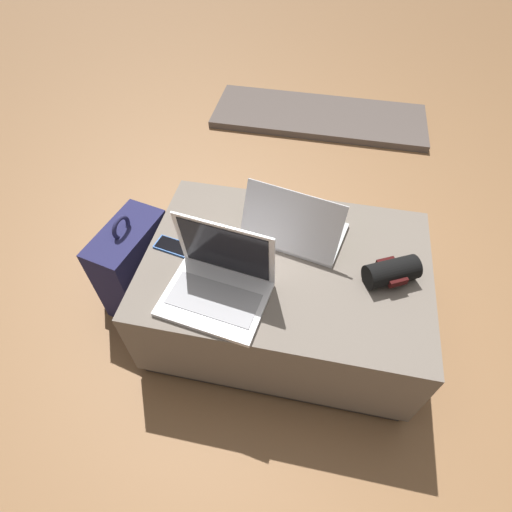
# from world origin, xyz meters

# --- Properties ---
(ground_plane) EXTENTS (14.00, 14.00, 0.00)m
(ground_plane) POSITION_xyz_m (0.00, 0.00, 0.00)
(ground_plane) COLOR olive
(ottoman) EXTENTS (1.00, 0.69, 0.40)m
(ottoman) POSITION_xyz_m (0.00, 0.00, 0.20)
(ottoman) COLOR #3D3832
(ottoman) RESTS_ON ground_plane
(laptop_near) EXTENTS (0.36, 0.29, 0.26)m
(laptop_near) POSITION_xyz_m (-0.20, -0.17, 0.45)
(laptop_near) COLOR silver
(laptop_near) RESTS_ON ottoman
(laptop_far) EXTENTS (0.39, 0.29, 0.22)m
(laptop_far) POSITION_xyz_m (0.00, 0.12, 0.45)
(laptop_far) COLOR silver
(laptop_far) RESTS_ON ottoman
(cell_phone) EXTENTS (0.15, 0.09, 0.01)m
(cell_phone) POSITION_xyz_m (-0.41, -0.02, 0.41)
(cell_phone) COLOR #1E4C9E
(cell_phone) RESTS_ON ottoman
(backpack) EXTENTS (0.27, 0.35, 0.47)m
(backpack) POSITION_xyz_m (-0.63, 0.02, 0.19)
(backpack) COLOR #23234C
(backpack) RESTS_ON ground_plane
(wrist_brace) EXTENTS (0.20, 0.16, 0.08)m
(wrist_brace) POSITION_xyz_m (0.35, -0.01, 0.44)
(wrist_brace) COLOR black
(wrist_brace) RESTS_ON ottoman
(fireplace_hearth) EXTENTS (1.40, 0.50, 0.04)m
(fireplace_hearth) POSITION_xyz_m (0.00, 1.59, 0.02)
(fireplace_hearth) COLOR #564C47
(fireplace_hearth) RESTS_ON ground_plane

